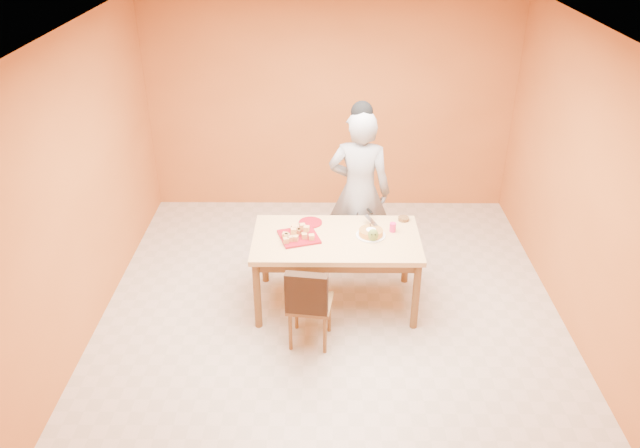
{
  "coord_description": "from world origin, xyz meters",
  "views": [
    {
      "loc": [
        -0.07,
        -4.9,
        3.73
      ],
      "look_at": [
        -0.11,
        0.3,
        0.88
      ],
      "focal_mm": 35.0,
      "sensor_mm": 36.0,
      "label": 1
    }
  ],
  "objects_px": {
    "dining_table": "(336,246)",
    "magenta_glass": "(393,227)",
    "dining_chair": "(310,302)",
    "egg_ornament": "(373,235)",
    "sponge_cake": "(371,232)",
    "pastry_platter": "(299,237)",
    "person": "(359,192)",
    "checker_tin": "(404,219)",
    "red_dinner_plate": "(310,223)"
  },
  "relations": [
    {
      "from": "sponge_cake",
      "to": "checker_tin",
      "type": "distance_m",
      "value": 0.47
    },
    {
      "from": "red_dinner_plate",
      "to": "magenta_glass",
      "type": "bearing_deg",
      "value": -11.31
    },
    {
      "from": "person",
      "to": "egg_ornament",
      "type": "distance_m",
      "value": 0.79
    },
    {
      "from": "person",
      "to": "sponge_cake",
      "type": "xyz_separation_m",
      "value": [
        0.08,
        -0.69,
        -0.1
      ]
    },
    {
      "from": "dining_table",
      "to": "egg_ornament",
      "type": "height_order",
      "value": "egg_ornament"
    },
    {
      "from": "person",
      "to": "pastry_platter",
      "type": "relative_size",
      "value": 5.12
    },
    {
      "from": "red_dinner_plate",
      "to": "sponge_cake",
      "type": "xyz_separation_m",
      "value": [
        0.58,
        -0.25,
        0.03
      ]
    },
    {
      "from": "person",
      "to": "pastry_platter",
      "type": "bearing_deg",
      "value": 59.81
    },
    {
      "from": "person",
      "to": "checker_tin",
      "type": "relative_size",
      "value": 16.18
    },
    {
      "from": "dining_chair",
      "to": "red_dinner_plate",
      "type": "bearing_deg",
      "value": 98.53
    },
    {
      "from": "dining_chair",
      "to": "sponge_cake",
      "type": "xyz_separation_m",
      "value": [
        0.57,
        0.64,
        0.36
      ]
    },
    {
      "from": "dining_chair",
      "to": "egg_ornament",
      "type": "xyz_separation_m",
      "value": [
        0.59,
        0.55,
        0.38
      ]
    },
    {
      "from": "red_dinner_plate",
      "to": "magenta_glass",
      "type": "relative_size",
      "value": 2.59
    },
    {
      "from": "egg_ornament",
      "to": "dining_table",
      "type": "bearing_deg",
      "value": -168.98
    },
    {
      "from": "pastry_platter",
      "to": "sponge_cake",
      "type": "distance_m",
      "value": 0.69
    },
    {
      "from": "dining_chair",
      "to": "checker_tin",
      "type": "height_order",
      "value": "dining_chair"
    },
    {
      "from": "checker_tin",
      "to": "sponge_cake",
      "type": "bearing_deg",
      "value": -137.75
    },
    {
      "from": "dining_table",
      "to": "magenta_glass",
      "type": "bearing_deg",
      "value": 12.58
    },
    {
      "from": "magenta_glass",
      "to": "egg_ornament",
      "type": "bearing_deg",
      "value": -137.6
    },
    {
      "from": "red_dinner_plate",
      "to": "dining_chair",
      "type": "bearing_deg",
      "value": -89.17
    },
    {
      "from": "dining_chair",
      "to": "magenta_glass",
      "type": "bearing_deg",
      "value": 50.59
    },
    {
      "from": "dining_chair",
      "to": "pastry_platter",
      "type": "height_order",
      "value": "dining_chair"
    },
    {
      "from": "sponge_cake",
      "to": "checker_tin",
      "type": "relative_size",
      "value": 2.09
    },
    {
      "from": "sponge_cake",
      "to": "magenta_glass",
      "type": "height_order",
      "value": "magenta_glass"
    },
    {
      "from": "magenta_glass",
      "to": "checker_tin",
      "type": "bearing_deg",
      "value": 59.85
    },
    {
      "from": "red_dinner_plate",
      "to": "checker_tin",
      "type": "xyz_separation_m",
      "value": [
        0.93,
        0.07,
        0.01
      ]
    },
    {
      "from": "pastry_platter",
      "to": "egg_ornament",
      "type": "relative_size",
      "value": 2.75
    },
    {
      "from": "checker_tin",
      "to": "dining_table",
      "type": "bearing_deg",
      "value": -152.76
    },
    {
      "from": "magenta_glass",
      "to": "sponge_cake",
      "type": "bearing_deg",
      "value": -157.52
    },
    {
      "from": "red_dinner_plate",
      "to": "sponge_cake",
      "type": "distance_m",
      "value": 0.64
    },
    {
      "from": "person",
      "to": "sponge_cake",
      "type": "relative_size",
      "value": 7.74
    },
    {
      "from": "egg_ornament",
      "to": "magenta_glass",
      "type": "bearing_deg",
      "value": 63.93
    },
    {
      "from": "egg_ornament",
      "to": "checker_tin",
      "type": "xyz_separation_m",
      "value": [
        0.34,
        0.41,
        -0.05
      ]
    },
    {
      "from": "dining_table",
      "to": "pastry_platter",
      "type": "distance_m",
      "value": 0.37
    },
    {
      "from": "dining_table",
      "to": "red_dinner_plate",
      "type": "distance_m",
      "value": 0.39
    },
    {
      "from": "egg_ornament",
      "to": "checker_tin",
      "type": "height_order",
      "value": "egg_ornament"
    },
    {
      "from": "dining_table",
      "to": "dining_chair",
      "type": "relative_size",
      "value": 1.89
    },
    {
      "from": "dining_chair",
      "to": "checker_tin",
      "type": "bearing_deg",
      "value": 53.9
    },
    {
      "from": "dining_chair",
      "to": "pastry_platter",
      "type": "xyz_separation_m",
      "value": [
        -0.12,
        0.6,
        0.33
      ]
    },
    {
      "from": "dining_chair",
      "to": "red_dinner_plate",
      "type": "relative_size",
      "value": 3.64
    },
    {
      "from": "dining_table",
      "to": "egg_ornament",
      "type": "xyz_separation_m",
      "value": [
        0.34,
        -0.06,
        0.16
      ]
    },
    {
      "from": "sponge_cake",
      "to": "checker_tin",
      "type": "xyz_separation_m",
      "value": [
        0.35,
        0.32,
        -0.02
      ]
    },
    {
      "from": "dining_table",
      "to": "dining_chair",
      "type": "bearing_deg",
      "value": -111.57
    },
    {
      "from": "person",
      "to": "dining_table",
      "type": "bearing_deg",
      "value": 80.62
    },
    {
      "from": "pastry_platter",
      "to": "magenta_glass",
      "type": "bearing_deg",
      "value": 8.14
    },
    {
      "from": "person",
      "to": "magenta_glass",
      "type": "relative_size",
      "value": 19.99
    },
    {
      "from": "egg_ornament",
      "to": "sponge_cake",
      "type": "bearing_deg",
      "value": 119.75
    },
    {
      "from": "egg_ornament",
      "to": "magenta_glass",
      "type": "xyz_separation_m",
      "value": [
        0.2,
        0.19,
        -0.02
      ]
    },
    {
      "from": "pastry_platter",
      "to": "magenta_glass",
      "type": "relative_size",
      "value": 3.9
    },
    {
      "from": "person",
      "to": "egg_ornament",
      "type": "xyz_separation_m",
      "value": [
        0.1,
        -0.78,
        -0.07
      ]
    }
  ]
}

